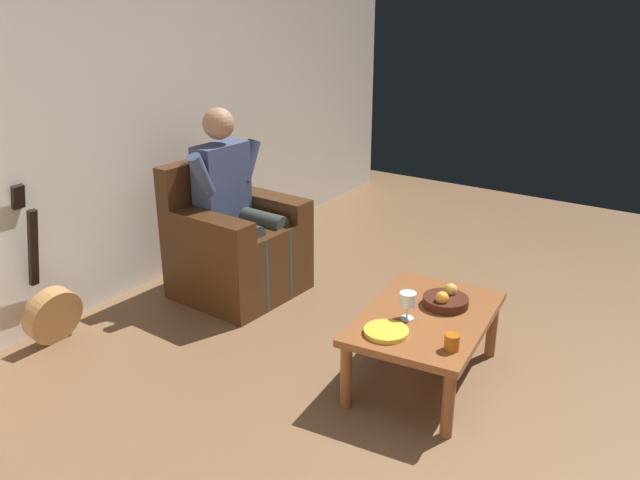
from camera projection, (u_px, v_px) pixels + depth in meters
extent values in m
plane|color=brown|center=(515.00, 424.00, 3.20)|extent=(7.62, 7.62, 0.00)
cube|color=beige|center=(108.00, 95.00, 4.16)|extent=(6.75, 0.06, 2.73)
cube|color=#442511|center=(240.00, 265.00, 4.53)|extent=(0.79, 0.75, 0.41)
cube|color=#442511|center=(244.00, 233.00, 4.40)|extent=(0.43, 0.62, 0.10)
cube|color=#442511|center=(266.00, 210.00, 4.63)|extent=(0.21, 0.72, 0.24)
cube|color=#442511|center=(206.00, 233.00, 4.19)|extent=(0.21, 0.72, 0.24)
cube|color=#442511|center=(205.00, 194.00, 4.53)|extent=(0.76, 0.16, 0.51)
cube|color=#3B466A|center=(222.00, 183.00, 4.39)|extent=(0.40, 0.20, 0.53)
sphere|color=#A87A5B|center=(218.00, 124.00, 4.25)|extent=(0.21, 0.21, 0.21)
cylinder|color=#313934|center=(259.00, 220.00, 4.45)|extent=(0.15, 0.44, 0.13)
cylinder|color=#313934|center=(284.00, 263.00, 4.43)|extent=(0.12, 0.12, 0.51)
cylinder|color=#3B466A|center=(249.00, 160.00, 4.49)|extent=(0.20, 0.10, 0.29)
cylinder|color=#313934|center=(235.00, 230.00, 4.27)|extent=(0.15, 0.44, 0.13)
cylinder|color=#313934|center=(261.00, 275.00, 4.25)|extent=(0.12, 0.12, 0.51)
cylinder|color=#3B466A|center=(201.00, 174.00, 4.16)|extent=(0.20, 0.10, 0.29)
cube|color=brown|center=(426.00, 318.00, 3.44)|extent=(0.99, 0.72, 0.04)
cylinder|color=brown|center=(492.00, 328.00, 3.74)|extent=(0.06, 0.06, 0.35)
cylinder|color=brown|center=(448.00, 404.00, 3.06)|extent=(0.06, 0.06, 0.35)
cylinder|color=brown|center=(405.00, 309.00, 3.97)|extent=(0.06, 0.06, 0.35)
cylinder|color=brown|center=(346.00, 376.00, 3.29)|extent=(0.06, 0.06, 0.35)
cylinder|color=#B37B45|center=(53.00, 315.00, 3.89)|extent=(0.35, 0.17, 0.36)
cylinder|color=black|center=(58.00, 315.00, 3.86)|extent=(0.10, 0.02, 0.10)
cube|color=black|center=(33.00, 248.00, 3.79)|extent=(0.05, 0.13, 0.49)
cube|color=black|center=(18.00, 197.00, 3.72)|extent=(0.07, 0.06, 0.14)
cylinder|color=silver|center=(407.00, 318.00, 3.39)|extent=(0.07, 0.07, 0.01)
cylinder|color=silver|center=(407.00, 311.00, 3.38)|extent=(0.01, 0.01, 0.07)
cylinder|color=silver|center=(408.00, 299.00, 3.35)|extent=(0.09, 0.09, 0.07)
cylinder|color=#590C19|center=(408.00, 302.00, 3.36)|extent=(0.08, 0.08, 0.03)
cylinder|color=#401A11|center=(446.00, 301.00, 3.52)|extent=(0.25, 0.25, 0.05)
sphere|color=gold|center=(442.00, 298.00, 3.46)|extent=(0.07, 0.07, 0.07)
sphere|color=gold|center=(451.00, 290.00, 3.56)|extent=(0.07, 0.07, 0.07)
cylinder|color=gold|center=(386.00, 331.00, 3.24)|extent=(0.22, 0.22, 0.02)
cylinder|color=#A95411|center=(452.00, 342.00, 3.09)|extent=(0.07, 0.07, 0.08)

